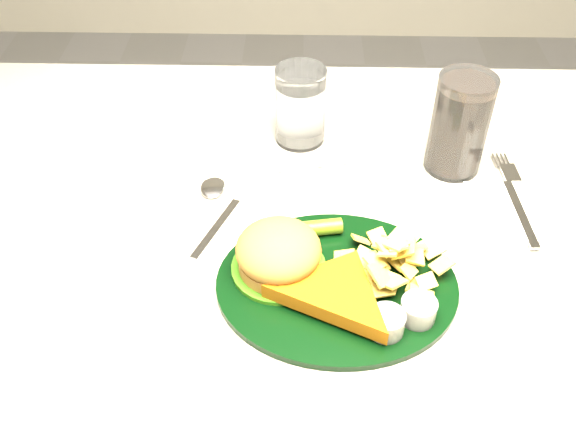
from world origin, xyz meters
name	(u,v)px	position (x,y,z in m)	size (l,w,h in m)	color
table	(300,391)	(0.00, 0.00, 0.38)	(1.20, 0.80, 0.75)	#A29C92
dinner_plate	(338,269)	(0.04, -0.10, 0.78)	(0.27, 0.23, 0.06)	black
water_glass	(300,106)	(-0.01, 0.19, 0.81)	(0.07, 0.07, 0.11)	white
cola_glass	(459,125)	(0.20, 0.13, 0.82)	(0.08, 0.08, 0.14)	black
fork_napkin	(519,208)	(0.28, 0.04, 0.76)	(0.13, 0.16, 0.01)	white
spoon	(216,227)	(-0.11, -0.01, 0.76)	(0.04, 0.16, 0.01)	white
wrapped_straw	(280,169)	(-0.03, 0.11, 0.75)	(0.21, 0.07, 0.01)	white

